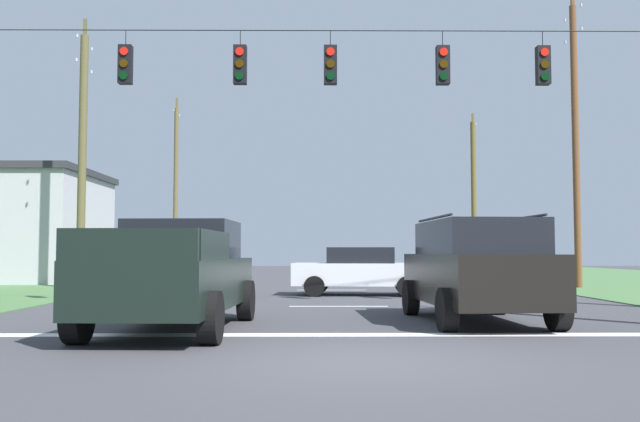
% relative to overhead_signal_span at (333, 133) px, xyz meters
% --- Properties ---
extents(ground_plane, '(120.00, 120.00, 0.00)m').
position_rel_overhead_signal_span_xyz_m(ground_plane, '(0.16, -7.81, -4.25)').
color(ground_plane, '#3D3D42').
extents(stop_bar_stripe, '(14.40, 0.45, 0.01)m').
position_rel_overhead_signal_span_xyz_m(stop_bar_stripe, '(0.16, -5.09, -4.25)').
color(stop_bar_stripe, white).
rests_on(stop_bar_stripe, ground).
extents(lane_dash_0, '(2.50, 0.15, 0.01)m').
position_rel_overhead_signal_span_xyz_m(lane_dash_0, '(0.16, 0.91, -4.25)').
color(lane_dash_0, white).
rests_on(lane_dash_0, ground).
extents(lane_dash_1, '(2.50, 0.15, 0.01)m').
position_rel_overhead_signal_span_xyz_m(lane_dash_1, '(0.16, 8.42, -4.25)').
color(lane_dash_1, white).
rests_on(lane_dash_1, ground).
extents(lane_dash_2, '(2.50, 0.15, 0.01)m').
position_rel_overhead_signal_span_xyz_m(lane_dash_2, '(0.16, 13.48, -4.25)').
color(lane_dash_2, white).
rests_on(lane_dash_2, ground).
extents(lane_dash_3, '(2.50, 0.15, 0.01)m').
position_rel_overhead_signal_span_xyz_m(lane_dash_3, '(0.16, 22.37, -4.25)').
color(lane_dash_3, white).
rests_on(lane_dash_3, ground).
extents(lane_dash_4, '(2.50, 0.15, 0.01)m').
position_rel_overhead_signal_span_xyz_m(lane_dash_4, '(0.16, 27.45, -4.25)').
color(lane_dash_4, white).
rests_on(lane_dash_4, ground).
extents(overhead_signal_span, '(17.18, 0.31, 7.49)m').
position_rel_overhead_signal_span_xyz_m(overhead_signal_span, '(0.00, 0.00, 0.00)').
color(overhead_signal_span, brown).
rests_on(overhead_signal_span, ground).
extents(pickup_truck, '(2.47, 5.48, 1.95)m').
position_rel_overhead_signal_span_xyz_m(pickup_truck, '(-2.91, -4.36, -3.29)').
color(pickup_truck, black).
rests_on(pickup_truck, ground).
extents(suv_black, '(2.42, 4.89, 2.05)m').
position_rel_overhead_signal_span_xyz_m(suv_black, '(2.72, -3.06, -3.19)').
color(suv_black, black).
rests_on(suv_black, ground).
extents(distant_car_crossing_white, '(4.43, 2.30, 1.52)m').
position_rel_overhead_signal_span_xyz_m(distant_car_crossing_white, '(1.03, 5.45, -3.46)').
color(distant_car_crossing_white, silver).
rests_on(distant_car_crossing_white, ground).
extents(utility_pole_mid_right, '(0.26, 1.76, 11.61)m').
position_rel_overhead_signal_span_xyz_m(utility_pole_mid_right, '(9.60, 9.62, 1.59)').
color(utility_pole_mid_right, brown).
rests_on(utility_pole_mid_right, ground).
extents(utility_pole_far_right, '(0.33, 1.63, 10.22)m').
position_rel_overhead_signal_span_xyz_m(utility_pole_far_right, '(9.64, 26.77, 0.69)').
color(utility_pole_far_right, brown).
rests_on(utility_pole_far_right, ground).
extents(utility_pole_mid_left, '(0.30, 1.77, 10.18)m').
position_rel_overhead_signal_span_xyz_m(utility_pole_mid_left, '(-9.14, 9.02, 0.78)').
color(utility_pole_mid_left, brown).
rests_on(utility_pole_mid_left, ground).
extents(utility_pole_far_left, '(0.27, 1.80, 11.21)m').
position_rel_overhead_signal_span_xyz_m(utility_pole_far_left, '(-9.26, 26.89, 1.21)').
color(utility_pole_far_left, brown).
rests_on(utility_pole_far_left, ground).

